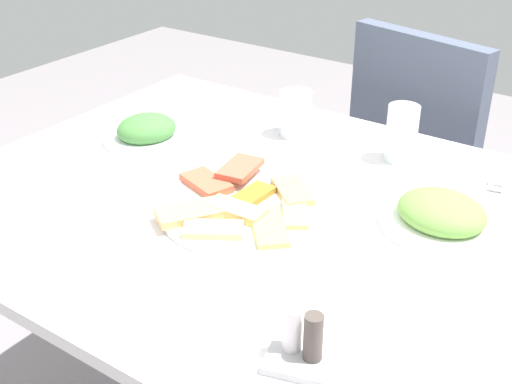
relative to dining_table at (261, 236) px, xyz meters
The scene contains 8 objects.
dining_table is the anchor object (origin of this frame).
dining_chair 0.82m from the dining_table, 87.01° to the left, with size 0.51×0.51×0.94m.
pide_platter 0.10m from the dining_table, 94.34° to the right, with size 0.33×0.32×0.04m.
salad_plate_greens 0.40m from the dining_table, 166.53° to the left, with size 0.20×0.20×0.06m.
salad_plate_rice 0.35m from the dining_table, 20.26° to the left, with size 0.22×0.22×0.06m.
soda_can 0.38m from the dining_table, 66.69° to the left, with size 0.07×0.07×0.12m, color silver.
drinking_glass 0.35m from the dining_table, 110.40° to the left, with size 0.07×0.07×0.10m, color silver.
condiment_caddy 0.44m from the dining_table, 48.26° to the right, with size 0.11×0.11×0.08m.
Camera 1 is at (0.63, -0.92, 1.40)m, focal length 47.37 mm.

